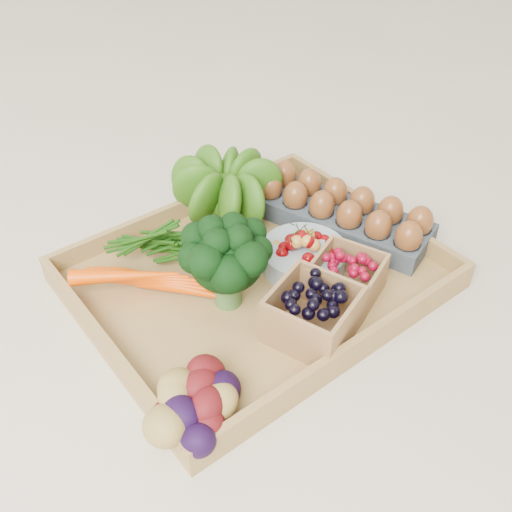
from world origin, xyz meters
TOP-DOWN VIEW (x-y plane):
  - ground at (0.00, 0.00)m, footprint 4.00×4.00m
  - tray at (0.00, 0.00)m, footprint 0.55×0.45m
  - carrots at (-0.14, 0.06)m, footprint 0.18×0.13m
  - lettuce at (0.06, 0.18)m, footprint 0.13×0.13m
  - broccoli at (-0.07, -0.02)m, footprint 0.14×0.14m
  - cherry_bowl at (0.08, -0.03)m, footprint 0.14×0.14m
  - egg_carton at (0.21, 0.01)m, footprint 0.21×0.34m
  - potatoes at (-0.23, -0.16)m, footprint 0.14×0.14m
  - punnet_blackberry at (-0.01, -0.15)m, footprint 0.15×0.15m
  - punnet_raspberry at (0.09, -0.12)m, footprint 0.13×0.13m

SIDE VIEW (x-z plane):
  - ground at x=0.00m, z-range 0.00..0.00m
  - tray at x=0.00m, z-range 0.00..0.01m
  - egg_carton at x=0.21m, z-range 0.01..0.05m
  - cherry_bowl at x=0.08m, z-range 0.01..0.05m
  - carrots at x=-0.14m, z-range 0.01..0.06m
  - punnet_raspberry at x=0.09m, z-range 0.01..0.08m
  - punnet_blackberry at x=-0.01m, z-range 0.01..0.09m
  - potatoes at x=-0.23m, z-range 0.01..0.10m
  - broccoli at x=-0.07m, z-range 0.02..0.13m
  - lettuce at x=0.06m, z-range 0.02..0.15m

